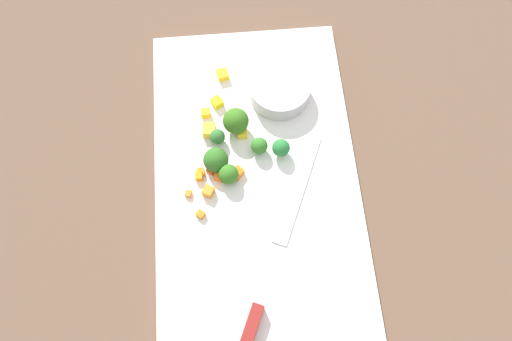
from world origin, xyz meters
The scene contains 24 objects.
ground_plane centered at (0.00, 0.00, 0.00)m, with size 4.00×4.00×0.00m, color brown.
cutting_board centered at (0.00, 0.00, 0.01)m, with size 0.55×0.32×0.01m, color white.
prep_bowl centered at (-0.14, 0.05, 0.03)m, with size 0.10×0.10×0.03m, color #BFB7BB.
chef_knife centered at (0.16, 0.01, 0.02)m, with size 0.33×0.16×0.02m.
carrot_dice_0 centered at (0.06, -0.09, 0.02)m, with size 0.01×0.01×0.01m, color orange.
carrot_dice_1 centered at (-0.01, -0.07, 0.02)m, with size 0.01×0.01×0.01m, color orange.
carrot_dice_2 centered at (0.00, -0.09, 0.02)m, with size 0.01×0.01×0.01m, color orange.
carrot_dice_3 centered at (0.00, -0.03, 0.02)m, with size 0.02×0.01×0.01m, color orange.
carrot_dice_4 centered at (-0.02, -0.07, 0.02)m, with size 0.01×0.01×0.01m, color orange.
carrot_dice_5 centered at (0.03, -0.08, 0.02)m, with size 0.02×0.02×0.02m, color orange.
carrot_dice_6 centered at (-0.01, -0.09, 0.02)m, with size 0.01×0.01×0.01m, color orange.
carrot_dice_7 centered at (0.00, -0.06, 0.02)m, with size 0.02×0.02×0.01m, color orange.
carrot_dice_8 centered at (0.03, -0.11, 0.02)m, with size 0.01×0.01×0.01m, color orange.
pepper_dice_0 centered at (-0.13, -0.05, 0.02)m, with size 0.02×0.02×0.01m, color yellow.
pepper_dice_1 centered at (-0.18, -0.04, 0.02)m, with size 0.02×0.02×0.01m, color yellow.
pepper_dice_2 centered at (-0.08, -0.07, 0.02)m, with size 0.02×0.02×0.02m, color gold.
pepper_dice_3 centered at (-0.11, -0.07, 0.02)m, with size 0.01×0.01×0.01m, color yellow.
pepper_dice_4 centered at (-0.07, -0.02, 0.02)m, with size 0.02×0.01×0.01m, color yellow.
broccoli_floret_0 centered at (-0.02, -0.06, 0.03)m, with size 0.04×0.04×0.04m.
broccoli_floret_1 centered at (-0.04, 0.01, 0.03)m, with size 0.03×0.03×0.03m.
broccoli_floret_2 centered at (-0.08, -0.03, 0.04)m, with size 0.04×0.04×0.05m.
broccoli_floret_3 centered at (-0.03, 0.04, 0.03)m, with size 0.03×0.03×0.03m.
broccoli_floret_4 centered at (-0.06, -0.06, 0.03)m, with size 0.02×0.02×0.03m.
broccoli_floret_5 centered at (0.01, -0.04, 0.03)m, with size 0.03×0.03×0.03m.
Camera 1 is at (0.31, -0.03, 0.77)m, focal length 36.14 mm.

